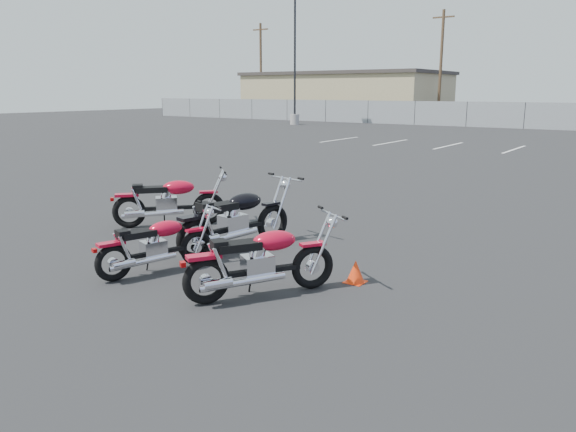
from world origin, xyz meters
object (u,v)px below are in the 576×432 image
Objects in this scene: motorcycle_front_red at (169,201)px; motorcycle_rear_red at (261,261)px; motorcycle_second_black at (236,220)px; motorcycle_third_red at (156,245)px.

motorcycle_rear_red is (3.80, -2.00, -0.02)m from motorcycle_front_red.
motorcycle_second_black reaches higher than motorcycle_third_red.
motorcycle_front_red is 2.23m from motorcycle_second_black.
motorcycle_third_red is 0.93× the size of motorcycle_rear_red.
motorcycle_front_red reaches higher than motorcycle_rear_red.
motorcycle_front_red is 0.83× the size of motorcycle_second_black.
motorcycle_rear_red is at bearing -41.41° from motorcycle_second_black.
motorcycle_second_black reaches higher than motorcycle_front_red.
motorcycle_rear_red reaches higher than motorcycle_third_red.
motorcycle_second_black is 2.19m from motorcycle_rear_red.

